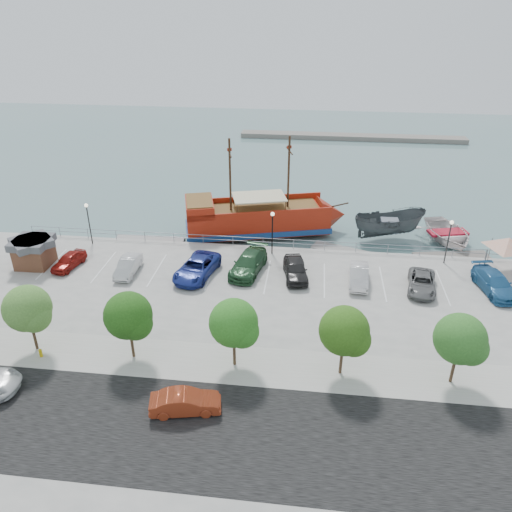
# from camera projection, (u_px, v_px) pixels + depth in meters

# --- Properties ---
(ground) EXTENTS (160.00, 160.00, 0.00)m
(ground) POSITION_uv_depth(u_px,v_px,m) (265.00, 298.00, 42.62)
(ground) COLOR slate
(street) EXTENTS (100.00, 8.00, 0.04)m
(street) POSITION_uv_depth(u_px,v_px,m) (235.00, 435.00, 28.07)
(street) COLOR black
(street) RESTS_ON land_slab
(sidewalk) EXTENTS (100.00, 4.00, 0.05)m
(sidewalk) POSITION_uv_depth(u_px,v_px,m) (249.00, 365.00, 33.35)
(sidewalk) COLOR #9D9B94
(sidewalk) RESTS_ON land_slab
(seawall_railing) EXTENTS (50.00, 0.06, 1.00)m
(seawall_railing) POSITION_uv_depth(u_px,v_px,m) (273.00, 243.00, 48.77)
(seawall_railing) COLOR gray
(seawall_railing) RESTS_ON land_slab
(far_shore) EXTENTS (40.00, 3.00, 0.80)m
(far_shore) POSITION_uv_depth(u_px,v_px,m) (352.00, 137.00, 89.76)
(far_shore) COLOR slate
(far_shore) RESTS_ON ground
(pirate_ship) EXTENTS (17.90, 9.22, 11.08)m
(pirate_ship) POSITION_uv_depth(u_px,v_px,m) (269.00, 218.00, 53.28)
(pirate_ship) COLOR #9C1F0D
(pirate_ship) RESTS_ON ground
(patrol_boat) EXTENTS (8.16, 4.80, 2.97)m
(patrol_boat) POSITION_uv_depth(u_px,v_px,m) (389.00, 226.00, 52.35)
(patrol_boat) COLOR #42484B
(patrol_boat) RESTS_ON ground
(speedboat) EXTENTS (6.99, 8.55, 1.55)m
(speedboat) POSITION_uv_depth(u_px,v_px,m) (447.00, 235.00, 52.08)
(speedboat) COLOR silver
(speedboat) RESTS_ON ground
(dock_west) EXTENTS (7.30, 2.25, 0.41)m
(dock_west) POSITION_uv_depth(u_px,v_px,m) (149.00, 242.00, 52.01)
(dock_west) COLOR gray
(dock_west) RESTS_ON ground
(dock_mid) EXTENTS (6.91, 4.23, 0.38)m
(dock_mid) POSITION_uv_depth(u_px,v_px,m) (345.00, 252.00, 49.87)
(dock_mid) COLOR gray
(dock_mid) RESTS_ON ground
(dock_east) EXTENTS (7.59, 3.35, 0.42)m
(dock_east) POSITION_uv_depth(u_px,v_px,m) (452.00, 258.00, 48.76)
(dock_east) COLOR #67625C
(dock_east) RESTS_ON ground
(shed) EXTENTS (3.26, 3.26, 2.63)m
(shed) POSITION_uv_depth(u_px,v_px,m) (34.00, 251.00, 45.20)
(shed) COLOR brown
(shed) RESTS_ON land_slab
(canopy_tent) EXTENTS (5.89, 5.89, 3.70)m
(canopy_tent) POSITION_uv_depth(u_px,v_px,m) (510.00, 238.00, 43.48)
(canopy_tent) COLOR slate
(canopy_tent) RESTS_ON land_slab
(street_sedan) EXTENTS (4.40, 2.28, 1.38)m
(street_sedan) POSITION_uv_depth(u_px,v_px,m) (185.00, 402.00, 29.40)
(street_sedan) COLOR #98351A
(street_sedan) RESTS_ON street
(fire_hydrant) EXTENTS (0.23, 0.23, 0.67)m
(fire_hydrant) POSITION_uv_depth(u_px,v_px,m) (41.00, 353.00, 34.00)
(fire_hydrant) COLOR #C4A40B
(fire_hydrant) RESTS_ON sidewalk
(lamp_post_left) EXTENTS (0.36, 0.36, 4.28)m
(lamp_post_left) POSITION_uv_depth(u_px,v_px,m) (88.00, 216.00, 48.42)
(lamp_post_left) COLOR black
(lamp_post_left) RESTS_ON land_slab
(lamp_post_mid) EXTENTS (0.36, 0.36, 4.28)m
(lamp_post_mid) POSITION_uv_depth(u_px,v_px,m) (272.00, 226.00, 46.51)
(lamp_post_mid) COLOR black
(lamp_post_mid) RESTS_ON land_slab
(lamp_post_right) EXTENTS (0.36, 0.36, 4.28)m
(lamp_post_right) POSITION_uv_depth(u_px,v_px,m) (449.00, 234.00, 44.81)
(lamp_post_right) COLOR black
(lamp_post_right) RESTS_ON land_slab
(tree_b) EXTENTS (3.30, 3.20, 5.00)m
(tree_b) POSITION_uv_depth(u_px,v_px,m) (29.00, 310.00, 33.34)
(tree_b) COLOR #473321
(tree_b) RESTS_ON sidewalk
(tree_c) EXTENTS (3.30, 3.20, 5.00)m
(tree_c) POSITION_uv_depth(u_px,v_px,m) (130.00, 317.00, 32.60)
(tree_c) COLOR #473321
(tree_c) RESTS_ON sidewalk
(tree_d) EXTENTS (3.30, 3.20, 5.00)m
(tree_d) POSITION_uv_depth(u_px,v_px,m) (236.00, 325.00, 31.85)
(tree_d) COLOR #473321
(tree_d) RESTS_ON sidewalk
(tree_e) EXTENTS (3.30, 3.20, 5.00)m
(tree_e) POSITION_uv_depth(u_px,v_px,m) (346.00, 333.00, 31.11)
(tree_e) COLOR #473321
(tree_e) RESTS_ON sidewalk
(tree_f) EXTENTS (3.30, 3.20, 5.00)m
(tree_f) POSITION_uv_depth(u_px,v_px,m) (463.00, 341.00, 30.37)
(tree_f) COLOR #473321
(tree_f) RESTS_ON sidewalk
(parked_car_a) EXTENTS (2.25, 4.11, 1.32)m
(parked_car_a) POSITION_uv_depth(u_px,v_px,m) (69.00, 261.00, 45.20)
(parked_car_a) COLOR maroon
(parked_car_a) RESTS_ON land_slab
(parked_car_b) EXTENTS (1.53, 4.21, 1.38)m
(parked_car_b) POSITION_uv_depth(u_px,v_px,m) (128.00, 266.00, 44.20)
(parked_car_b) COLOR #BEBEBE
(parked_car_b) RESTS_ON land_slab
(parked_car_c) EXTENTS (3.77, 6.21, 1.61)m
(parked_car_c) POSITION_uv_depth(u_px,v_px,m) (197.00, 268.00, 43.71)
(parked_car_c) COLOR navy
(parked_car_c) RESTS_ON land_slab
(parked_car_d) EXTENTS (3.39, 6.09, 1.67)m
(parked_car_d) POSITION_uv_depth(u_px,v_px,m) (248.00, 263.00, 44.37)
(parked_car_d) COLOR #234C2B
(parked_car_d) RESTS_ON land_slab
(parked_car_e) EXTENTS (2.67, 5.01, 1.62)m
(parked_car_e) POSITION_uv_depth(u_px,v_px,m) (295.00, 269.00, 43.49)
(parked_car_e) COLOR black
(parked_car_e) RESTS_ON land_slab
(parked_car_f) EXTENTS (1.78, 4.54, 1.47)m
(parked_car_f) POSITION_uv_depth(u_px,v_px,m) (359.00, 276.00, 42.62)
(parked_car_f) COLOR silver
(parked_car_f) RESTS_ON land_slab
(parked_car_g) EXTENTS (2.92, 5.06, 1.33)m
(parked_car_g) POSITION_uv_depth(u_px,v_px,m) (422.00, 283.00, 41.68)
(parked_car_g) COLOR slate
(parked_car_g) RESTS_ON land_slab
(parked_car_h) EXTENTS (3.15, 5.69, 1.56)m
(parked_car_h) POSITION_uv_depth(u_px,v_px,m) (495.00, 283.00, 41.43)
(parked_car_h) COLOR #276296
(parked_car_h) RESTS_ON land_slab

